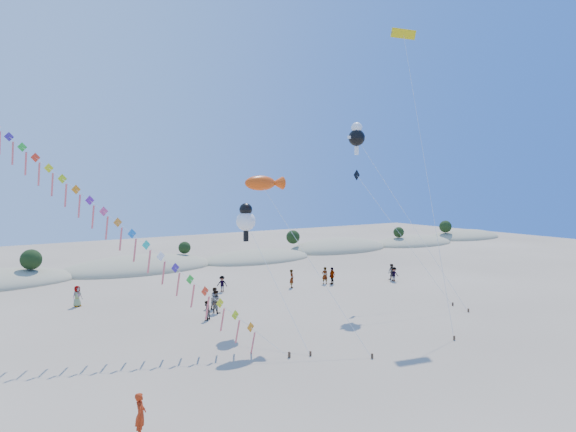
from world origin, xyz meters
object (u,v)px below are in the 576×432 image
Objects in this scene: fish_kite at (265,183)px; kite_train at (78,192)px; parafoil_kite at (404,39)px; flyer_foreground at (141,415)px.

kite_train is at bearing 159.92° from fish_kite.
parafoil_kite is 35.79m from flyer_foreground.
parafoil_kite reaches higher than flyer_foreground.
flyer_foreground is (-26.07, -10.44, -22.18)m from parafoil_kite.
parafoil_kite is at bearing -46.94° from flyer_foreground.
fish_kite is 6.00× the size of flyer_foreground.
parafoil_kite is (14.28, 0.51, 12.50)m from fish_kite.
fish_kite is at bearing -20.08° from kite_train.
fish_kite is 18.20m from flyer_foreground.
kite_train is 1.74× the size of fish_kite.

